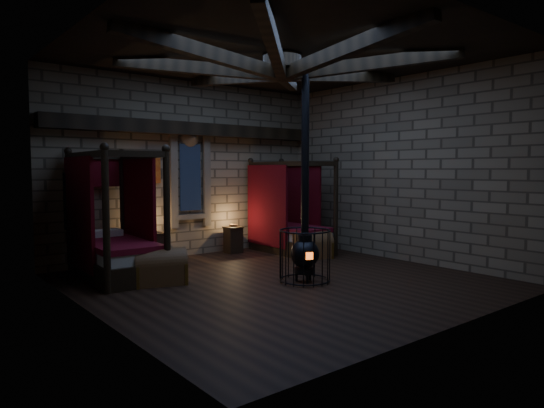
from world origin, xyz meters
TOP-DOWN VIEW (x-y plane):
  - room at (-0.00, 0.09)m, footprint 7.02×7.02m
  - bed_left at (-2.33, 2.28)m, footprint 1.27×2.34m
  - bed_right at (2.23, 2.37)m, footprint 1.17×2.19m
  - trunk_left at (-1.90, 1.18)m, footprint 1.05×0.84m
  - trunk_right at (2.07, 1.35)m, footprint 1.00×0.81m
  - nightstand_left at (-1.16, 3.08)m, footprint 0.44×0.42m
  - nightstand_right at (1.01, 3.11)m, footprint 0.43×0.42m
  - stove at (0.28, -0.33)m, footprint 0.95×0.95m

SIDE VIEW (x-z plane):
  - trunk_right at x=2.07m, z-range -0.04..0.60m
  - trunk_left at x=-1.90m, z-range -0.04..0.63m
  - nightstand_right at x=1.01m, z-range -0.02..0.70m
  - nightstand_left at x=-1.16m, z-range -0.07..0.78m
  - bed_right at x=2.23m, z-range -0.58..1.70m
  - bed_left at x=-2.33m, z-range -0.61..1.80m
  - stove at x=0.28m, z-range -1.42..2.63m
  - room at x=0.00m, z-range 1.60..5.89m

